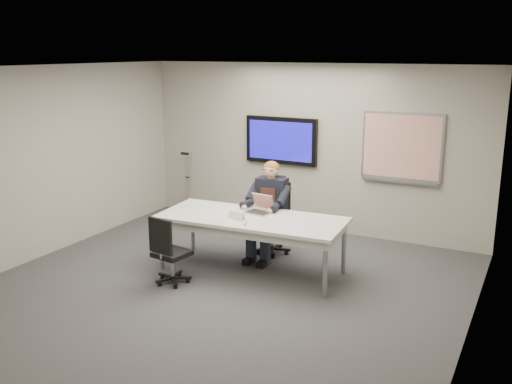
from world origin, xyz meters
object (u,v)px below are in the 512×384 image
at_px(office_chair_far, 273,231).
at_px(seated_person, 266,220).
at_px(office_chair_near, 170,263).
at_px(conference_table, 252,223).
at_px(laptop, 260,208).

distance_m(office_chair_far, seated_person, 0.36).
height_order(office_chair_far, office_chair_near, office_chair_far).
height_order(conference_table, seated_person, seated_person).
distance_m(office_chair_near, seated_person, 1.63).
xyz_separation_m(office_chair_far, office_chair_near, (-0.68, -1.72, -0.04)).
relative_size(seated_person, laptop, 3.72).
distance_m(conference_table, laptop, 0.31).
relative_size(conference_table, laptop, 6.78).
distance_m(conference_table, seated_person, 0.58).
height_order(seated_person, laptop, seated_person).
height_order(office_chair_near, seated_person, seated_person).
bearing_deg(office_chair_near, conference_table, -121.63).
height_order(office_chair_near, laptop, laptop).
height_order(conference_table, laptop, laptop).
xyz_separation_m(office_chair_far, laptop, (0.06, -0.56, 0.52)).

